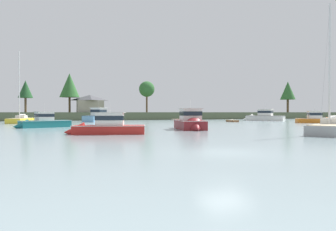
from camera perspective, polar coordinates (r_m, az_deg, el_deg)
name	(u,v)px	position (r m, az deg, el deg)	size (l,w,h in m)	color
ground_plane	(224,152)	(15.75, 10.32, -6.68)	(457.36, 457.36, 0.00)	gray
far_shore_bank	(83,115)	(100.73, -15.32, 0.01)	(205.81, 46.00, 2.01)	#4C563D
cruiser_maroon	(191,124)	(36.00, 4.24, -1.65)	(4.17, 8.41, 4.44)	maroon
sailboat_grey	(331,131)	(32.31, 27.80, -2.54)	(9.08, 7.06, 12.40)	gray
cruiser_orange	(318,120)	(64.63, 25.84, -0.76)	(7.38, 5.01, 3.98)	orange
dinghy_cream	(176,120)	(76.14, 1.57, -0.80)	(1.62, 3.18, 0.60)	beige
cruiser_teal	(41,124)	(43.63, -22.40, -1.47)	(7.45, 4.66, 3.89)	#196B70
sailboat_yellow	(21,122)	(63.57, -25.48, -1.02)	(4.23, 9.03, 13.79)	gold
cruiser_white	(261,118)	(76.41, 16.83, -0.47)	(8.32, 9.43, 5.14)	white
dinghy_wood	(232,121)	(65.72, 11.75, -1.03)	(1.63, 3.21, 0.58)	brown
cruiser_skyblue	(100,118)	(68.07, -12.37, -0.53)	(7.90, 9.34, 5.60)	#669ECC
cruiser_red	(102,129)	(28.97, -12.01, -2.43)	(7.64, 3.88, 3.71)	#B2231E
mooring_buoy_white	(232,120)	(73.75, 11.62, -0.90)	(0.50, 0.50, 0.55)	white
shore_tree_far_right	(147,89)	(90.67, -3.93, 4.84)	(4.54, 4.54, 9.03)	brown
shore_tree_far_left	(288,91)	(122.84, 21.20, 4.27)	(5.42, 5.42, 11.37)	brown
shore_tree_inland_c	(70,85)	(102.41, -17.68, 5.30)	(6.11, 6.11, 12.22)	brown
shore_tree_inland_a	(25,89)	(80.30, -24.77, 4.37)	(3.34, 3.34, 7.48)	brown
cottage_hillside	(90,103)	(103.42, -14.17, 2.20)	(8.74, 7.43, 5.63)	#9E998E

